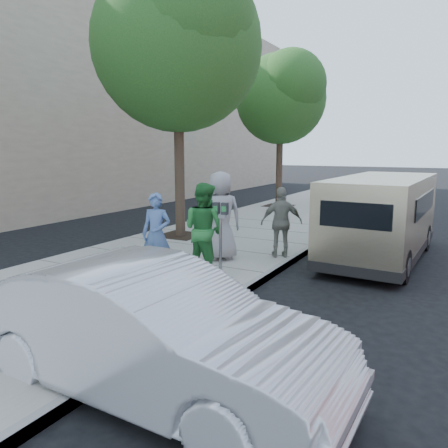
{
  "coord_description": "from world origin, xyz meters",
  "views": [
    {
      "loc": [
        4.8,
        -7.89,
        2.63
      ],
      "look_at": [
        0.53,
        -0.12,
        1.1
      ],
      "focal_mm": 35.0,
      "sensor_mm": 36.0,
      "label": 1
    }
  ],
  "objects": [
    {
      "name": "tree_far",
      "position": [
        -2.25,
        10.0,
        4.88
      ],
      "size": [
        3.92,
        3.8,
        6.49
      ],
      "color": "black",
      "rests_on": "sidewalk"
    },
    {
      "name": "van",
      "position": [
        3.15,
        2.94,
        1.05
      ],
      "size": [
        1.99,
        5.41,
        1.98
      ],
      "rotation": [
        0.0,
        0.0,
        -0.04
      ],
      "color": "beige",
      "rests_on": "ground"
    },
    {
      "name": "sedan",
      "position": [
        2.0,
        -4.42,
        0.72
      ],
      "size": [
        4.38,
        1.64,
        1.43
      ],
      "primitive_type": "imported",
      "rotation": [
        0.0,
        0.0,
        1.54
      ],
      "color": "silver",
      "rests_on": "ground"
    },
    {
      "name": "tree_near",
      "position": [
        -2.25,
        2.4,
        5.55
      ],
      "size": [
        4.62,
        4.6,
        7.53
      ],
      "color": "black",
      "rests_on": "sidewalk"
    },
    {
      "name": "person_gray_shirt",
      "position": [
        0.07,
        0.54,
        1.15
      ],
      "size": [
        1.14,
        1.14,
        2.0
      ],
      "primitive_type": "imported",
      "rotation": [
        0.0,
        0.0,
        3.94
      ],
      "color": "#979799",
      "rests_on": "sidewalk"
    },
    {
      "name": "person_striped_polo",
      "position": [
        1.2,
        1.41,
        0.96
      ],
      "size": [
        1.02,
        0.83,
        1.63
      ],
      "primitive_type": "imported",
      "rotation": [
        0.0,
        0.0,
        3.67
      ],
      "color": "gray",
      "rests_on": "sidewalk"
    },
    {
      "name": "sidewalk",
      "position": [
        -1.0,
        0.0,
        0.07
      ],
      "size": [
        5.0,
        60.0,
        0.15
      ],
      "primitive_type": "cube",
      "color": "gray",
      "rests_on": "ground"
    },
    {
      "name": "curb_face",
      "position": [
        1.44,
        0.0,
        0.07
      ],
      "size": [
        0.12,
        60.0,
        0.16
      ],
      "primitive_type": "cube",
      "color": "gray",
      "rests_on": "ground"
    },
    {
      "name": "person_officer",
      "position": [
        -0.46,
        -1.1,
        0.97
      ],
      "size": [
        0.67,
        0.53,
        1.63
      ],
      "primitive_type": "imported",
      "rotation": [
        0.0,
        0.0,
        0.26
      ],
      "color": "#4E6EA6",
      "rests_on": "sidewalk"
    },
    {
      "name": "ground",
      "position": [
        0.0,
        0.0,
        0.0
      ],
      "size": [
        120.0,
        120.0,
        0.0
      ],
      "primitive_type": "plane",
      "color": "black",
      "rests_on": "ground"
    },
    {
      "name": "parking_meter",
      "position": [
        0.74,
        -0.65,
        1.21
      ],
      "size": [
        0.31,
        0.14,
        1.46
      ],
      "rotation": [
        0.0,
        0.0,
        0.13
      ],
      "color": "gray",
      "rests_on": "sidewalk"
    },
    {
      "name": "person_green_shirt",
      "position": [
        0.38,
        -0.67,
        1.07
      ],
      "size": [
        0.97,
        0.8,
        1.84
      ],
      "primitive_type": "imported",
      "rotation": [
        0.0,
        0.0,
        3.02
      ],
      "color": "#277934",
      "rests_on": "sidewalk"
    }
  ]
}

